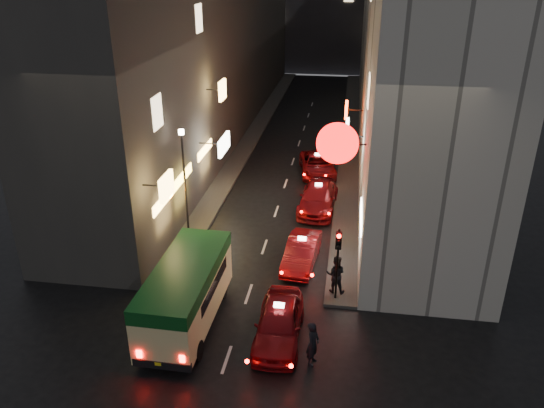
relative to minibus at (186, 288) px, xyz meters
The scene contains 13 objects.
building_left 29.52m from the minibus, 101.86° to the left, with size 7.66×52.00×18.00m.
building_right 30.64m from the minibus, 70.14° to the left, with size 8.41×52.00×18.00m.
sidewalk_left 28.15m from the minibus, 94.35° to the left, with size 1.50×52.00×0.15m, color #42403D.
sidewalk_right 28.78m from the minibus, 77.20° to the left, with size 1.50×52.00×0.15m, color #42403D.
minibus is the anchor object (origin of this frame).
taxi_near 4.06m from the minibus, ahead, with size 2.42×5.73×1.98m.
taxi_second 7.08m from the minibus, 52.50° to the left, with size 2.49×5.21×1.78m.
taxi_third 13.20m from the minibus, 69.48° to the left, with size 2.61×5.74×1.96m.
taxi_far 18.65m from the minibus, 77.13° to the left, with size 2.99×5.51×1.83m.
pedestrian_crossing 5.71m from the minibus, 16.91° to the right, with size 0.69×0.44×2.09m, color black.
pedestrian_sidewalk 6.85m from the minibus, 27.24° to the left, with size 0.79×0.49×2.10m, color black.
traffic_light 6.67m from the minibus, 22.15° to the left, with size 0.26×0.43×3.50m.
lamp_post 7.57m from the minibus, 106.53° to the left, with size 0.28×0.28×6.22m.
Camera 1 is at (4.17, -11.68, 14.11)m, focal length 35.00 mm.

